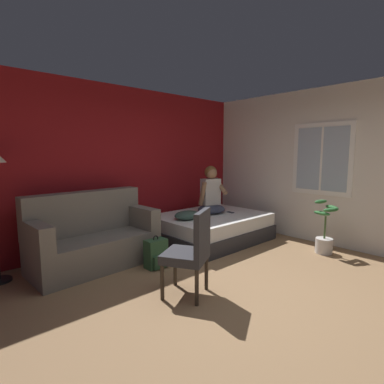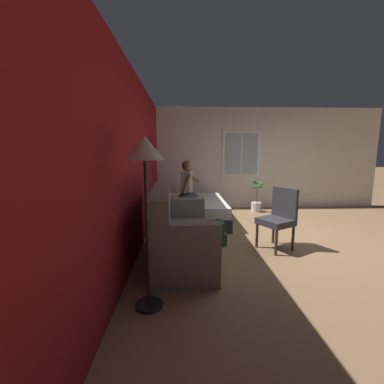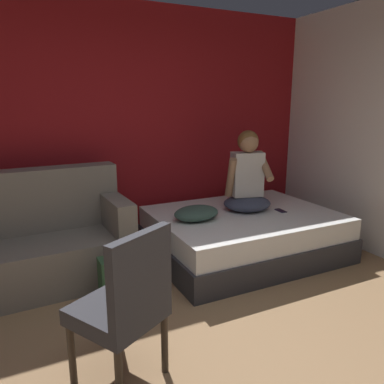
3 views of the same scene
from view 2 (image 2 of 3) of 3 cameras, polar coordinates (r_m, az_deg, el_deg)
ground_plane at (r=5.00m, az=21.79°, el=-9.76°), size 40.00×40.00×0.00m
wall_back_accent at (r=4.38m, az=-12.21°, el=6.15°), size 10.26×0.16×2.70m
wall_side_with_window at (r=7.30m, az=13.76°, el=7.22°), size 0.19×6.74×2.70m
bed at (r=5.79m, az=-0.16°, el=-4.10°), size 1.95×1.51×0.48m
couch at (r=3.71m, az=-3.33°, el=-9.26°), size 1.73×0.89×1.04m
side_chair at (r=4.34m, az=18.72°, el=-5.09°), size 0.63×0.63×0.98m
person_seated at (r=5.77m, az=-0.96°, el=1.89°), size 0.61×0.55×0.88m
backpack at (r=4.39m, az=5.89°, el=-9.10°), size 0.30×0.23×0.46m
throw_pillow at (r=5.16m, az=0.00°, el=-2.18°), size 0.52×0.42×0.14m
cell_phone at (r=6.14m, az=0.92°, el=-0.99°), size 0.08×0.15×0.01m
floor_lamp at (r=2.43m, az=-10.33°, el=5.84°), size 0.36×0.36×1.70m
potted_plant at (r=6.85m, az=14.15°, el=-1.76°), size 0.39×0.37×0.85m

